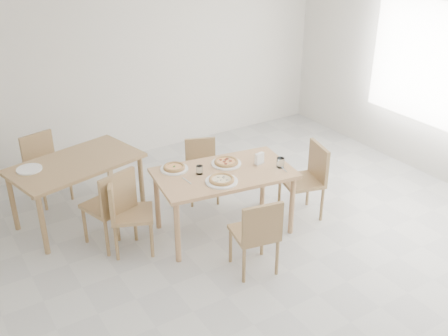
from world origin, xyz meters
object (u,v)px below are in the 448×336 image
chair_back_n (44,163)px  plate_empty (29,169)px  plate_mushroom (222,181)px  tumbler_a (280,163)px  main_table (224,179)px  chair_north (202,165)px  plate_margherita (174,169)px  chair_west (124,209)px  pizza_pepperoni (226,162)px  chair_back_s (112,203)px  pizza_mushroom (222,179)px  plate_pepperoni (226,164)px  second_table (76,169)px  tumbler_b (199,170)px  pizza_margherita (174,167)px  napkin_holder (259,159)px  chair_east (309,175)px  chair_south (257,232)px

chair_back_n → plate_empty: chair_back_n is taller
plate_mushroom → tumbler_a: (0.73, -0.05, 0.05)m
main_table → plate_empty: 2.14m
chair_north → plate_empty: 2.02m
plate_margherita → tumbler_a: bearing=-29.2°
chair_west → chair_back_n: 1.65m
plate_margherita → pizza_pepperoni: pizza_pepperoni is taller
chair_back_s → pizza_mushroom: bearing=132.8°
plate_pepperoni → chair_back_n: bearing=133.5°
second_table → tumbler_b: bearing=-57.7°
plate_mushroom → plate_pepperoni: 0.43m
pizza_margherita → main_table: bearing=-37.3°
chair_back_s → chair_back_n: 1.48m
second_table → tumbler_a: bearing=-49.3°
plate_pepperoni → tumbler_a: (0.47, -0.38, 0.05)m
main_table → napkin_holder: size_ratio=11.83×
chair_east → pizza_pepperoni: size_ratio=2.52×
tumbler_a → plate_empty: 2.76m
plate_pepperoni → pizza_pepperoni: bearing=91.8°
chair_south → chair_north: 1.68m
pizza_margherita → chair_back_s: (-0.72, 0.06, -0.25)m
main_table → plate_empty: (-1.78, 1.17, 0.09)m
napkin_holder → pizza_margherita: bearing=145.8°
chair_east → plate_pepperoni: chair_east is taller
plate_empty → napkin_holder: bearing=-29.0°
chair_east → chair_back_s: (-2.18, 0.61, 0.01)m
chair_east → pizza_margherita: 1.59m
second_table → chair_back_s: size_ratio=1.74×
main_table → chair_south: 0.86m
chair_west → chair_south: bearing=-115.2°
chair_west → napkin_holder: bearing=-77.4°
tumbler_b → second_table: bearing=136.0°
chair_north → plate_pepperoni: 0.74m
tumbler_b → chair_back_n: 2.16m
main_table → chair_back_s: chair_back_s is taller
napkin_holder → plate_mushroom: bearing=-177.1°
pizza_margherita → pizza_mushroom: size_ratio=1.06×
pizza_margherita → second_table: size_ratio=0.19×
pizza_mushroom → tumbler_b: 0.30m
plate_margherita → napkin_holder: (0.87, -0.39, 0.06)m
plate_margherita → tumbler_a: size_ratio=2.75×
chair_west → chair_back_n: bearing=37.8°
chair_east → chair_back_n: bearing=-114.3°
plate_pepperoni → second_table: bearing=145.8°
chair_back_n → napkin_holder: bearing=-57.9°
chair_south → plate_margherita: (-0.30, 1.17, 0.27)m
main_table → chair_west: chair_west is taller
plate_pepperoni → chair_back_n: size_ratio=0.40×
chair_east → main_table: bearing=-87.2°
plate_pepperoni → plate_empty: size_ratio=1.22×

